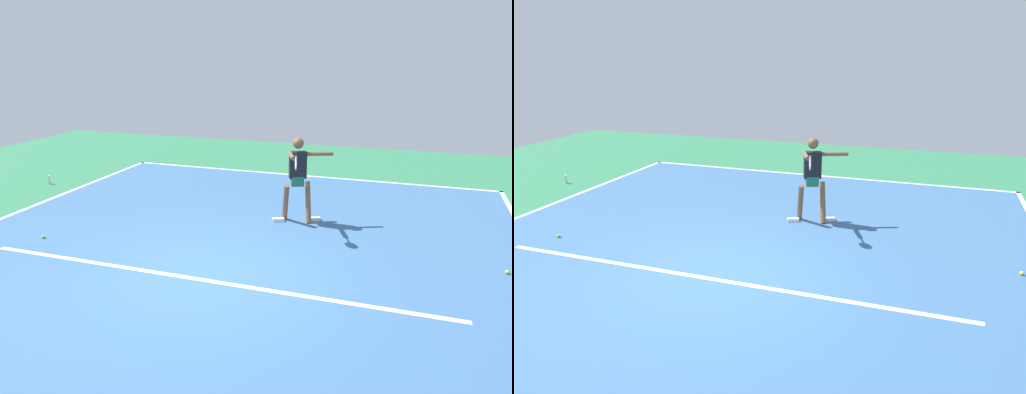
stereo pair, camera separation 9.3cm
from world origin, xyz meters
TOP-DOWN VIEW (x-y plane):
  - ground_plane at (0.00, 0.00)m, footprint 22.54×22.54m
  - court_surface at (0.00, 0.00)m, footprint 10.30×13.31m
  - court_line_baseline_near at (0.00, -6.61)m, footprint 10.30×0.10m
  - court_line_service at (0.00, 0.14)m, footprint 7.73×0.10m
  - court_line_centre_mark at (0.00, -6.41)m, footprint 0.10×0.30m
  - tennis_player at (-0.80, -2.88)m, footprint 1.14×1.33m
  - tennis_ball_by_sideline at (-4.51, -1.58)m, footprint 0.07×0.07m
  - tennis_ball_by_baseline at (3.48, -0.47)m, footprint 0.07×0.07m
  - water_bottle at (6.09, -3.63)m, footprint 0.07×0.07m

SIDE VIEW (x-z plane):
  - ground_plane at x=0.00m, z-range 0.00..0.00m
  - court_surface at x=0.00m, z-range 0.00..0.00m
  - court_line_baseline_near at x=0.00m, z-range 0.00..0.01m
  - court_line_service at x=0.00m, z-range 0.00..0.01m
  - court_line_centre_mark at x=0.00m, z-range 0.00..0.01m
  - tennis_ball_by_sideline at x=-4.51m, z-range 0.00..0.07m
  - tennis_ball_by_baseline at x=3.48m, z-range 0.00..0.07m
  - water_bottle at x=6.09m, z-range 0.00..0.22m
  - tennis_player at x=-0.80m, z-range 0.12..1.87m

